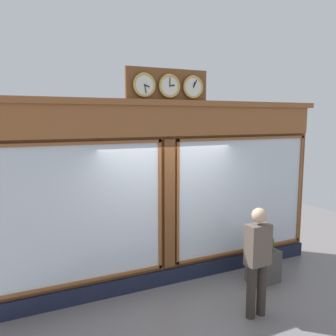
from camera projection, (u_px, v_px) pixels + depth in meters
shop_facade at (165, 193)px, 6.36m from camera, size 6.59×0.42×3.82m
pedestrian at (258, 258)px, 5.29m from camera, size 0.36×0.22×1.69m
planter_box at (263, 266)px, 6.50m from camera, size 0.56×0.36×0.60m
planter_shrub at (264, 241)px, 6.44m from camera, size 0.35×0.35×0.35m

